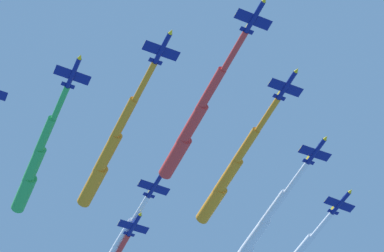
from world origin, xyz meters
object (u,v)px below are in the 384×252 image
Objects in this scene: jet_port_inner at (228,176)px; jet_starboard_inner at (108,154)px; jet_lead at (192,125)px; jet_port_mid at (256,235)px; jet_starboard_mid at (35,165)px.

jet_port_inner is 32.61m from jet_starboard_inner.
jet_lead is at bearing -133.80° from jet_starboard_inner.
jet_starboard_inner is 1.02× the size of jet_port_mid.
jet_starboard_mid is (26.40, 31.49, -3.02)m from jet_lead.
jet_lead is 22.49m from jet_starboard_inner.
jet_starboard_inner reaches higher than jet_starboard_mid.
jet_port_mid reaches higher than jet_starboard_inner.
jet_lead reaches higher than jet_starboard_mid.
jet_port_mid is at bearing -75.03° from jet_starboard_inner.
jet_lead is 20.61m from jet_port_inner.
jet_port_inner is 1.04× the size of jet_starboard_mid.
jet_lead is at bearing -129.98° from jet_starboard_mid.
jet_starboard_inner is at bearing 85.18° from jet_port_inner.
jet_starboard_inner is at bearing -125.45° from jet_starboard_mid.
jet_starboard_mid is (10.94, 15.37, -0.34)m from jet_starboard_inner.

